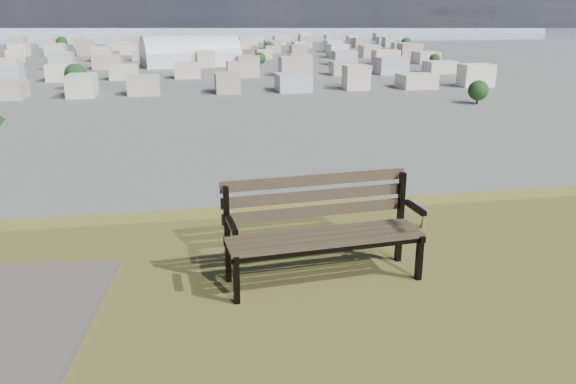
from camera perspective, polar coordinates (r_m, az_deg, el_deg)
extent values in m
cube|color=#443827|center=(5.33, 4.45, -5.33)|extent=(1.93, 0.25, 0.04)
cube|color=#443827|center=(5.44, 4.00, -4.82)|extent=(1.93, 0.25, 0.04)
cube|color=#443827|center=(5.55, 3.56, -4.33)|extent=(1.93, 0.25, 0.04)
cube|color=#443827|center=(5.67, 3.15, -3.86)|extent=(1.93, 0.25, 0.04)
cube|color=#443827|center=(5.68, 2.91, -1.94)|extent=(1.93, 0.20, 0.11)
cube|color=#443827|center=(5.66, 2.85, -0.37)|extent=(1.93, 0.20, 0.11)
cube|color=#443827|center=(5.63, 2.79, 1.21)|extent=(1.93, 0.20, 0.11)
cube|color=black|center=(5.20, -5.28, -8.86)|extent=(0.06, 0.07, 0.47)
cube|color=black|center=(5.51, -6.20, -4.37)|extent=(0.06, 0.07, 0.99)
cube|color=black|center=(5.30, -5.75, -5.88)|extent=(0.10, 0.54, 0.05)
cube|color=black|center=(5.15, -5.74, -3.38)|extent=(0.09, 0.39, 0.05)
cube|color=black|center=(5.76, 13.20, -6.50)|extent=(0.06, 0.07, 0.47)
cube|color=black|center=(6.04, 11.33, -2.57)|extent=(0.06, 0.07, 0.99)
cube|color=black|center=(5.86, 12.36, -3.86)|extent=(0.10, 0.54, 0.05)
cube|color=black|center=(5.72, 12.78, -1.56)|extent=(0.09, 0.39, 0.05)
cube|color=black|center=(5.34, 4.48, -5.85)|extent=(1.93, 0.21, 0.04)
cube|color=black|center=(5.69, 3.11, -4.27)|extent=(1.93, 0.21, 0.04)
cone|color=brown|center=(7.17, 13.58, -2.87)|extent=(0.08, 0.08, 0.18)
cube|color=silver|center=(311.17, -9.84, 13.00)|extent=(53.65, 32.32, 5.57)
cylinder|color=silver|center=(310.97, -9.87, 13.51)|extent=(53.65, 32.32, 21.15)
cube|color=silver|center=(212.84, -26.98, 9.43)|extent=(11.00, 11.00, 7.00)
cube|color=#BDAEA2|center=(207.40, -20.53, 10.05)|extent=(11.00, 11.00, 7.00)
cube|color=#BFAE98|center=(204.66, -13.81, 10.57)|extent=(11.00, 11.00, 7.00)
cube|color=#B8B8BD|center=(204.71, -6.98, 10.94)|extent=(11.00, 11.00, 7.00)
cube|color=beige|center=(207.55, -0.23, 11.16)|extent=(11.00, 11.00, 7.00)
cube|color=tan|center=(213.08, 6.26, 11.23)|extent=(11.00, 11.00, 7.00)
cube|color=beige|center=(221.09, 12.35, 11.17)|extent=(11.00, 11.00, 7.00)
cube|color=beige|center=(231.32, 17.96, 11.01)|extent=(11.00, 11.00, 7.00)
cube|color=#BFAE98|center=(263.94, -26.59, 10.76)|extent=(11.00, 11.00, 7.00)
cube|color=#B8B8BD|center=(258.47, -21.40, 11.29)|extent=(11.00, 11.00, 7.00)
cube|color=beige|center=(255.14, -16.00, 11.74)|extent=(11.00, 11.00, 7.00)
cube|color=tan|center=(254.05, -10.50, 12.10)|extent=(11.00, 11.00, 7.00)
cube|color=beige|center=(255.22, -4.98, 12.35)|extent=(11.00, 11.00, 7.00)
cube|color=beige|center=(258.63, 0.44, 12.48)|extent=(11.00, 11.00, 7.00)
cube|color=silver|center=(264.17, 5.69, 12.51)|extent=(11.00, 11.00, 7.00)
cube|color=#BDAEA2|center=(271.74, 10.68, 12.44)|extent=(11.00, 11.00, 7.00)
cube|color=#BFAE98|center=(281.15, 15.36, 12.30)|extent=(11.00, 11.00, 7.00)
cube|color=tan|center=(315.14, -26.33, 11.65)|extent=(11.00, 11.00, 7.00)
cube|color=beige|center=(309.65, -21.98, 12.11)|extent=(11.00, 11.00, 7.00)
cube|color=beige|center=(305.94, -17.48, 12.52)|extent=(11.00, 11.00, 7.00)
cube|color=silver|center=(304.08, -12.88, 12.85)|extent=(11.00, 11.00, 7.00)
cube|color=#BDAEA2|center=(304.12, -8.25, 13.11)|extent=(11.00, 11.00, 7.00)
cube|color=#BFAE98|center=(306.04, -3.63, 13.28)|extent=(11.00, 11.00, 7.00)
cube|color=#B8B8BD|center=(309.81, 0.90, 13.36)|extent=(11.00, 11.00, 7.00)
cube|color=beige|center=(315.37, 5.30, 13.37)|extent=(11.00, 11.00, 7.00)
cube|color=tan|center=(322.63, 9.52, 13.31)|extent=(11.00, 11.00, 7.00)
cube|color=beige|center=(331.47, 13.54, 13.18)|extent=(11.00, 11.00, 7.00)
cube|color=#BDAEA2|center=(366.41, -26.14, 12.30)|extent=(11.00, 11.00, 7.00)
cube|color=#BFAE98|center=(360.89, -22.40, 12.70)|extent=(11.00, 11.00, 7.00)
cube|color=#B8B8BD|center=(356.91, -18.54, 13.07)|extent=(11.00, 11.00, 7.00)
cube|color=beige|center=(354.51, -14.60, 13.38)|extent=(11.00, 11.00, 7.00)
cube|color=tan|center=(353.73, -10.61, 13.63)|extent=(11.00, 11.00, 7.00)
cube|color=beige|center=(354.57, -6.62, 13.82)|extent=(11.00, 11.00, 7.00)
cube|color=beige|center=(357.03, -2.66, 13.94)|extent=(11.00, 11.00, 7.00)
cube|color=silver|center=(361.07, 1.23, 14.00)|extent=(11.00, 11.00, 7.00)
cube|color=#BDAEA2|center=(366.64, 5.02, 13.99)|extent=(11.00, 11.00, 7.00)
cube|color=#BFAE98|center=(373.67, 8.68, 13.93)|extent=(11.00, 11.00, 7.00)
cube|color=#B8B8BD|center=(382.08, 12.19, 13.83)|extent=(11.00, 11.00, 7.00)
cube|color=beige|center=(417.71, -26.00, 12.78)|extent=(11.00, 11.00, 7.00)
cube|color=beige|center=(412.19, -22.71, 13.15)|extent=(11.00, 11.00, 7.00)
cube|color=silver|center=(408.00, -19.34, 13.48)|extent=(11.00, 11.00, 7.00)
cube|color=#BDAEA2|center=(405.19, -15.89, 13.76)|extent=(11.00, 11.00, 7.00)
cube|color=#BFAE98|center=(403.79, -12.40, 14.01)|extent=(11.00, 11.00, 7.00)
cube|color=#B8B8BD|center=(403.82, -8.90, 14.20)|extent=(11.00, 11.00, 7.00)
cube|color=beige|center=(405.27, -5.40, 14.34)|extent=(11.00, 11.00, 7.00)
cube|color=tan|center=(408.13, -1.93, 14.43)|extent=(11.00, 11.00, 7.00)
cube|color=beige|center=(412.36, 1.47, 14.47)|extent=(11.00, 11.00, 7.00)
cube|color=beige|center=(417.94, 4.80, 14.46)|extent=(11.00, 11.00, 7.00)
cube|color=silver|center=(424.80, 8.03, 14.41)|extent=(11.00, 11.00, 7.00)
cube|color=#BDAEA2|center=(432.88, 11.15, 14.31)|extent=(11.00, 11.00, 7.00)
cube|color=beige|center=(469.04, -25.89, 13.16)|extent=(11.00, 11.00, 7.00)
cube|color=tan|center=(463.51, -22.96, 13.49)|extent=(11.00, 11.00, 7.00)
cube|color=beige|center=(459.16, -19.96, 13.79)|extent=(11.00, 11.00, 7.00)
cube|color=beige|center=(456.03, -16.90, 14.06)|extent=(11.00, 11.00, 7.00)
cube|color=silver|center=(454.16, -13.80, 14.29)|extent=(11.00, 11.00, 7.00)
cube|color=#BDAEA2|center=(453.55, -10.68, 14.49)|extent=(11.00, 11.00, 7.00)
cube|color=#BFAE98|center=(454.20, -7.55, 14.64)|extent=(11.00, 11.00, 7.00)
cube|color=#B8B8BD|center=(456.13, -4.44, 14.75)|extent=(11.00, 11.00, 7.00)
cube|color=beige|center=(459.29, -1.36, 14.81)|extent=(11.00, 11.00, 7.00)
cube|color=tan|center=(463.69, 1.67, 14.84)|extent=(11.00, 11.00, 7.00)
cube|color=beige|center=(469.26, 4.63, 14.83)|extent=(11.00, 11.00, 7.00)
cube|color=beige|center=(475.99, 7.52, 14.78)|extent=(11.00, 11.00, 7.00)
cube|color=silver|center=(483.81, 10.32, 14.70)|extent=(11.00, 11.00, 7.00)
cube|color=#B8B8BD|center=(520.39, -25.80, 13.47)|extent=(11.00, 11.00, 7.00)
cube|color=beige|center=(514.85, -23.16, 13.77)|extent=(11.00, 11.00, 7.00)
cube|color=tan|center=(510.37, -20.46, 14.04)|extent=(11.00, 11.00, 7.00)
cube|color=beige|center=(506.99, -17.71, 14.29)|extent=(11.00, 11.00, 7.00)
cube|color=beige|center=(504.74, -14.92, 14.52)|extent=(11.00, 11.00, 7.00)
cube|color=silver|center=(503.62, -12.11, 14.70)|extent=(11.00, 11.00, 7.00)
cube|color=#BDAEA2|center=(503.64, -9.29, 14.86)|extent=(11.00, 11.00, 7.00)
cube|color=#BFAE98|center=(504.80, -6.48, 14.98)|extent=(11.00, 11.00, 7.00)
cube|color=#B8B8BD|center=(507.10, -3.68, 15.07)|extent=(11.00, 11.00, 7.00)
cube|color=beige|center=(510.51, -0.91, 15.12)|extent=(11.00, 11.00, 7.00)
cube|color=tan|center=(515.03, 1.82, 15.13)|extent=(11.00, 11.00, 7.00)
cube|color=beige|center=(520.61, 4.50, 15.12)|extent=(11.00, 11.00, 7.00)
cube|color=beige|center=(527.23, 7.11, 15.08)|extent=(11.00, 11.00, 7.00)
cube|color=silver|center=(534.84, 9.65, 15.00)|extent=(11.00, 11.00, 7.00)
cube|color=#B8B8BD|center=(571.75, -25.72, 13.72)|extent=(11.00, 11.00, 7.00)
cube|color=beige|center=(566.20, -23.32, 13.99)|extent=(11.00, 11.00, 7.00)
cube|color=tan|center=(561.62, -20.86, 14.25)|extent=(11.00, 11.00, 7.00)
cube|color=beige|center=(558.04, -18.37, 14.48)|extent=(11.00, 11.00, 7.00)
cube|color=beige|center=(555.47, -15.84, 14.69)|extent=(11.00, 11.00, 7.00)
cube|color=silver|center=(553.93, -13.29, 14.88)|extent=(11.00, 11.00, 7.00)
cube|color=#BDAEA2|center=(553.43, -10.72, 15.03)|extent=(11.00, 11.00, 7.00)
cube|color=#BFAE98|center=(553.97, -8.15, 15.16)|extent=(11.00, 11.00, 7.00)
cube|color=#B8B8BD|center=(555.55, -5.59, 15.26)|extent=(11.00, 11.00, 7.00)
cube|color=beige|center=(558.15, -3.05, 15.33)|extent=(11.00, 11.00, 7.00)
cube|color=tan|center=(561.77, -0.53, 15.37)|extent=(11.00, 11.00, 7.00)
cube|color=beige|center=(566.38, 1.95, 15.38)|extent=(11.00, 11.00, 7.00)
cube|color=beige|center=(571.97, 4.39, 15.36)|extent=(11.00, 11.00, 7.00)
cube|color=silver|center=(578.49, 6.77, 15.32)|extent=(11.00, 11.00, 7.00)
cube|color=#BDAEA2|center=(585.93, 9.10, 15.25)|extent=(11.00, 11.00, 7.00)
cylinder|color=#312618|center=(188.20, 18.66, 8.80)|extent=(0.80, 0.80, 2.10)
sphere|color=black|center=(187.78, 18.76, 9.75)|extent=(6.30, 6.30, 6.30)
cylinder|color=#312618|center=(227.91, -20.66, 10.10)|extent=(0.80, 0.80, 2.70)
sphere|color=black|center=(227.47, -20.78, 11.10)|extent=(8.10, 8.10, 8.10)
cylinder|color=#312618|center=(312.66, 14.64, 12.38)|extent=(0.80, 0.80, 1.95)
sphere|color=black|center=(312.43, 14.68, 12.92)|extent=(5.85, 5.85, 5.85)
cylinder|color=#312618|center=(408.27, -1.93, 14.10)|extent=(0.80, 0.80, 2.25)
sphere|color=black|center=(408.07, -1.94, 14.57)|extent=(6.75, 6.75, 6.75)
cylinder|color=#312618|center=(472.22, -21.95, 13.41)|extent=(0.80, 0.80, 2.85)
sphere|color=black|center=(472.00, -22.01, 13.92)|extent=(8.55, 8.55, 8.55)
cylinder|color=#312618|center=(520.00, -25.55, 13.24)|extent=(0.80, 0.80, 2.40)
sphere|color=black|center=(519.83, -25.60, 13.64)|extent=(7.20, 7.20, 7.20)
cylinder|color=#312618|center=(306.74, -2.86, 12.84)|extent=(0.80, 0.80, 2.10)
sphere|color=black|center=(306.49, -2.87, 13.43)|extent=(6.30, 6.30, 6.30)
cylinder|color=#312618|center=(456.72, 11.89, 14.16)|extent=(0.80, 0.80, 2.55)
sphere|color=black|center=(456.51, 11.92, 14.63)|extent=(7.65, 7.65, 7.65)
cube|color=#97B1C1|center=(903.33, -10.78, 15.77)|extent=(2400.00, 700.00, 0.12)
cube|color=#A2B6CA|center=(1401.02, -4.45, 17.56)|extent=(700.00, 220.00, 45.00)
cube|color=#A2B6CA|center=(1573.62, 14.69, 17.36)|extent=(500.00, 220.00, 60.00)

